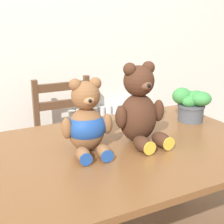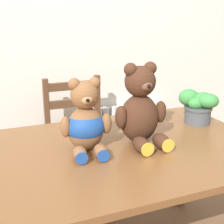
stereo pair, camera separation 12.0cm
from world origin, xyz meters
name	(u,v)px [view 1 (the left image)]	position (x,y,z in m)	size (l,w,h in m)	color
wall_back	(42,23)	(0.00, 1.69, 1.30)	(8.00, 0.04, 2.60)	silver
radiator	(112,140)	(0.56, 1.62, 0.27)	(0.82, 0.10, 0.60)	white
dining_table	(116,164)	(0.00, 0.48, 0.65)	(1.48, 0.95, 0.74)	brown
wooden_chair_behind	(70,141)	(0.05, 1.31, 0.46)	(0.44, 0.42, 0.91)	brown
teddy_bear_left	(87,123)	(-0.14, 0.50, 0.88)	(0.24, 0.26, 0.34)	brown
teddy_bear_right	(140,109)	(0.14, 0.50, 0.91)	(0.28, 0.27, 0.40)	#472819
potted_plant	(192,103)	(0.59, 0.63, 0.85)	(0.19, 0.20, 0.20)	#4C5156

